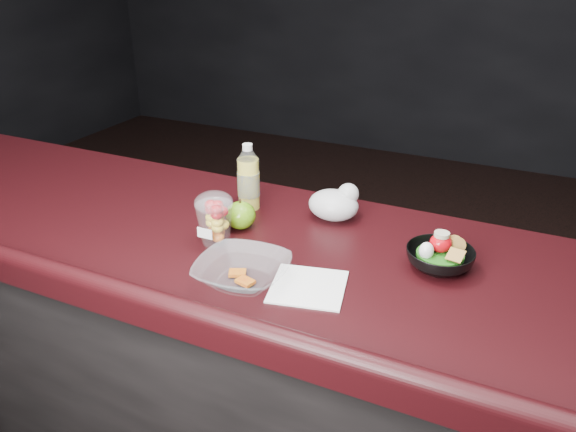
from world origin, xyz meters
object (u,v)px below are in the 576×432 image
object	(u,v)px
green_apple	(241,215)
snack_bowl	(439,257)
fruit_cup	(215,217)
lemonade_bottle	(249,182)
takeout_bowl	(243,272)

from	to	relation	value
green_apple	snack_bowl	size ratio (longest dim) A/B	0.45
fruit_cup	lemonade_bottle	bearing A→B (deg)	96.33
snack_bowl	takeout_bowl	world-z (taller)	snack_bowl
lemonade_bottle	fruit_cup	distance (m)	0.22
lemonade_bottle	takeout_bowl	bearing A→B (deg)	-63.30
snack_bowl	fruit_cup	bearing A→B (deg)	-167.92
fruit_cup	takeout_bowl	xyz separation A→B (m)	(0.15, -0.13, -0.04)
green_apple	snack_bowl	xyz separation A→B (m)	(0.52, 0.02, -0.01)
lemonade_bottle	green_apple	size ratio (longest dim) A/B	2.27
green_apple	takeout_bowl	world-z (taller)	green_apple
fruit_cup	green_apple	world-z (taller)	fruit_cup
fruit_cup	snack_bowl	xyz separation A→B (m)	(0.53, 0.11, -0.04)
lemonade_bottle	green_apple	xyz separation A→B (m)	(0.04, -0.12, -0.04)
snack_bowl	lemonade_bottle	bearing A→B (deg)	169.41
fruit_cup	takeout_bowl	distance (m)	0.21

